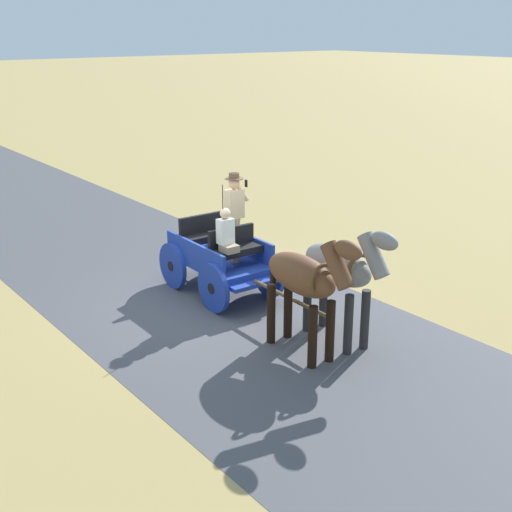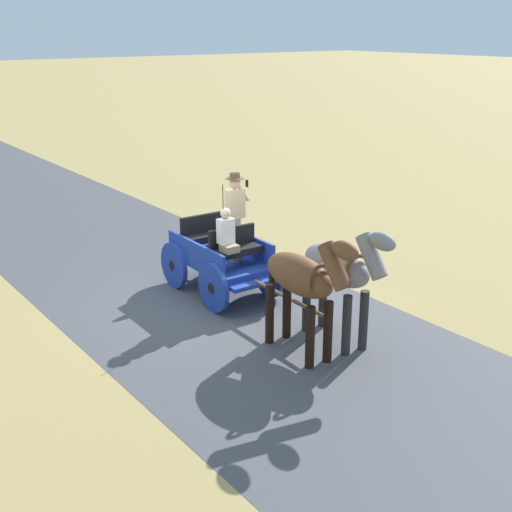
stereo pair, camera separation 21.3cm
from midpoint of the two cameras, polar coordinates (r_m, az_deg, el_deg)
The scene contains 5 objects.
ground_plane at distance 13.23m, azimuth -3.54°, elevation -4.07°, with size 200.00×200.00×0.00m, color tan.
road_surface at distance 13.22m, azimuth -3.54°, elevation -4.05°, with size 5.55×160.00×0.01m, color #4C4C51.
horse_drawn_carriage at distance 13.46m, azimuth -2.38°, elevation 0.09°, with size 1.46×4.51×2.50m.
horse_near_side at distance 11.26m, azimuth 7.68°, elevation -1.16°, with size 0.67×2.14×2.21m.
horse_off_side at distance 10.77m, azimuth 4.59°, elevation -2.00°, with size 0.62×2.13×2.21m.
Camera 2 is at (6.52, 10.30, 5.16)m, focal length 47.27 mm.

